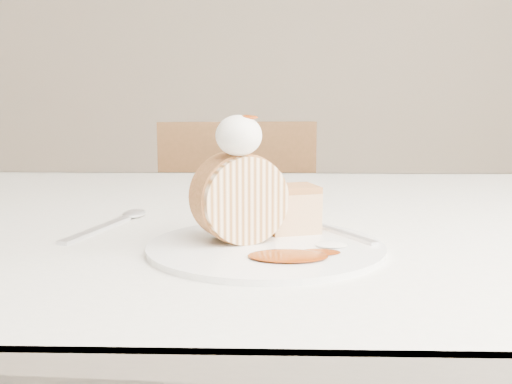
{
  "coord_description": "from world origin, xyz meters",
  "views": [
    {
      "loc": [
        -0.05,
        -0.56,
        0.89
      ],
      "look_at": [
        -0.07,
        0.0,
        0.81
      ],
      "focal_mm": 40.0,
      "sensor_mm": 36.0,
      "label": 1
    }
  ],
  "objects": [
    {
      "name": "cake_chunk",
      "position": [
        -0.03,
        0.05,
        0.78
      ],
      "size": [
        0.06,
        0.06,
        0.04
      ],
      "primitive_type": "cube",
      "rotation": [
        0.0,
        0.0,
        0.3
      ],
      "color": "#BB7647",
      "rests_on": "plate"
    },
    {
      "name": "table",
      "position": [
        0.0,
        0.2,
        0.66
      ],
      "size": [
        1.4,
        0.9,
        0.75
      ],
      "color": "white",
      "rests_on": "ground"
    },
    {
      "name": "whipped_cream",
      "position": [
        -0.08,
        -0.01,
        0.86
      ],
      "size": [
        0.05,
        0.05,
        0.04
      ],
      "primitive_type": "ellipsoid",
      "color": "white",
      "rests_on": "roulade_slice"
    },
    {
      "name": "fork",
      "position": [
        0.03,
        0.04,
        0.76
      ],
      "size": [
        0.09,
        0.13,
        0.0
      ],
      "primitive_type": "cube",
      "rotation": [
        0.0,
        0.0,
        0.52
      ],
      "color": "silver",
      "rests_on": "plate"
    },
    {
      "name": "roulade_slice",
      "position": [
        -0.08,
        0.01,
        0.8
      ],
      "size": [
        0.1,
        0.08,
        0.09
      ],
      "primitive_type": "cylinder",
      "rotation": [
        1.57,
        0.0,
        0.45
      ],
      "color": "#FFDEB1",
      "rests_on": "plate"
    },
    {
      "name": "plate",
      "position": [
        -0.06,
        -0.01,
        0.75
      ],
      "size": [
        0.3,
        0.3,
        0.01
      ],
      "primitive_type": "cylinder",
      "rotation": [
        0.0,
        0.0,
        0.3
      ],
      "color": "white",
      "rests_on": "table"
    },
    {
      "name": "caramel_drizzle",
      "position": [
        -0.08,
        -0.0,
        0.89
      ],
      "size": [
        0.02,
        0.02,
        0.01
      ],
      "primitive_type": "ellipsoid",
      "color": "#792805",
      "rests_on": "whipped_cream"
    },
    {
      "name": "spoon",
      "position": [
        -0.25,
        0.07,
        0.75
      ],
      "size": [
        0.07,
        0.17,
        0.0
      ],
      "primitive_type": "cube",
      "rotation": [
        0.0,
        0.0,
        -0.24
      ],
      "color": "silver",
      "rests_on": "table"
    },
    {
      "name": "caramel_pool",
      "position": [
        -0.04,
        -0.06,
        0.76
      ],
      "size": [
        0.08,
        0.07,
        0.0
      ],
      "primitive_type": null,
      "rotation": [
        0.0,
        0.0,
        0.3
      ],
      "color": "#792805",
      "rests_on": "plate"
    },
    {
      "name": "chair_far",
      "position": [
        -0.16,
        0.98,
        0.49
      ],
      "size": [
        0.47,
        0.47,
        0.85
      ],
      "rotation": [
        0.0,
        0.0,
        3.33
      ],
      "color": "brown",
      "rests_on": "ground"
    }
  ]
}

